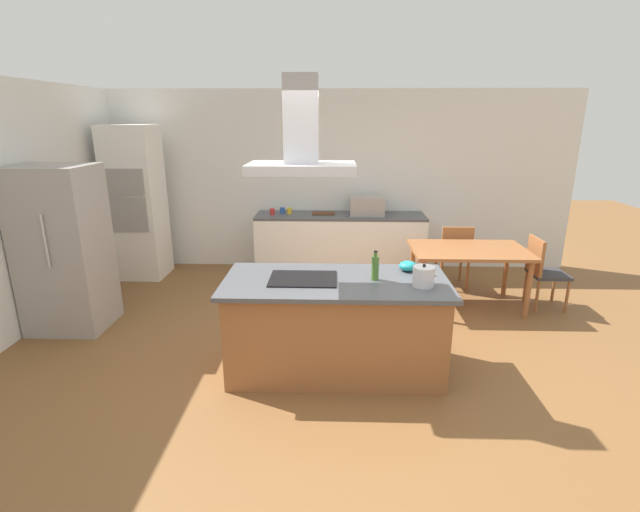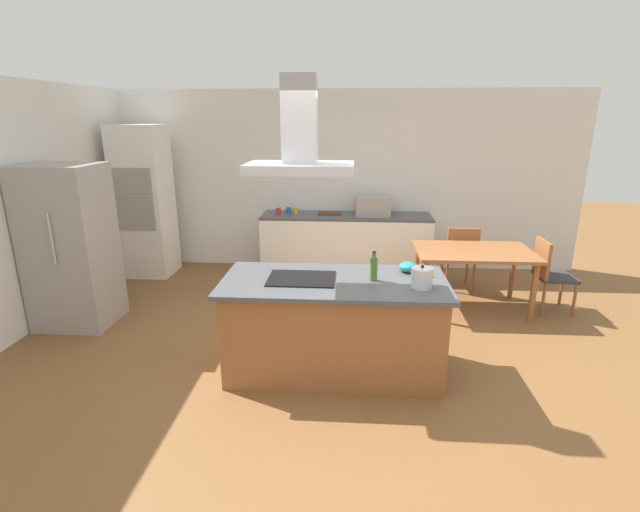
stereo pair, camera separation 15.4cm
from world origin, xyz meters
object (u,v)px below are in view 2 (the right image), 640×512
at_px(range_hood, 300,142).
at_px(tea_kettle, 422,278).
at_px(countertop_microwave, 373,206).
at_px(coffee_mug_red, 278,211).
at_px(chair_at_right_end, 549,271).
at_px(coffee_mug_yellow, 296,211).
at_px(cutting_board, 330,213).
at_px(coffee_mug_blue, 289,210).
at_px(mixing_bowl, 408,267).
at_px(refrigerator, 71,247).
at_px(chair_facing_back_wall, 460,254).
at_px(wall_oven_stack, 145,202).
at_px(cooktop, 302,278).
at_px(dining_table, 474,257).
at_px(olive_oil_bottle, 374,268).

bearing_deg(range_hood, tea_kettle, -7.39).
xyz_separation_m(countertop_microwave, coffee_mug_red, (-1.41, -0.02, -0.09)).
bearing_deg(chair_at_right_end, coffee_mug_yellow, 157.75).
bearing_deg(cutting_board, coffee_mug_blue, 178.18).
height_order(mixing_bowl, refrigerator, refrigerator).
relative_size(cutting_board, chair_facing_back_wall, 0.38).
bearing_deg(wall_oven_stack, chair_at_right_end, -10.89).
distance_m(cooktop, chair_facing_back_wall, 3.01).
distance_m(countertop_microwave, coffee_mug_yellow, 1.16).
bearing_deg(coffee_mug_red, dining_table, -26.05).
height_order(tea_kettle, coffee_mug_red, tea_kettle).
height_order(chair_facing_back_wall, range_hood, range_hood).
xyz_separation_m(refrigerator, chair_facing_back_wall, (4.62, 1.40, -0.40)).
xyz_separation_m(mixing_bowl, coffee_mug_yellow, (-1.38, 2.65, -0.00)).
xyz_separation_m(coffee_mug_red, range_hood, (0.65, -2.86, 1.16)).
distance_m(olive_oil_bottle, range_hood, 1.26).
bearing_deg(coffee_mug_yellow, range_hood, -82.20).
relative_size(cooktop, olive_oil_bottle, 2.23).
xyz_separation_m(tea_kettle, chair_at_right_end, (1.81, 1.73, -0.48)).
bearing_deg(countertop_microwave, coffee_mug_blue, 176.85).
height_order(coffee_mug_blue, wall_oven_stack, wall_oven_stack).
height_order(olive_oil_bottle, refrigerator, refrigerator).
relative_size(chair_facing_back_wall, range_hood, 0.99).
relative_size(chair_facing_back_wall, chair_at_right_end, 1.00).
xyz_separation_m(coffee_mug_yellow, refrigerator, (-2.28, -2.06, -0.03)).
xyz_separation_m(countertop_microwave, chair_facing_back_wall, (1.18, -0.62, -0.53)).
relative_size(olive_oil_bottle, range_hood, 0.30).
distance_m(chair_at_right_end, range_hood, 3.64).
bearing_deg(countertop_microwave, cooktop, -104.73).
bearing_deg(wall_oven_stack, range_hood, -45.45).
relative_size(cutting_board, refrigerator, 0.19).
bearing_deg(coffee_mug_yellow, dining_table, -29.65).
height_order(olive_oil_bottle, wall_oven_stack, wall_oven_stack).
bearing_deg(countertop_microwave, wall_oven_stack, -176.02).
distance_m(tea_kettle, refrigerator, 3.86).
relative_size(cooktop, wall_oven_stack, 0.27).
xyz_separation_m(cooktop, tea_kettle, (1.05, -0.14, 0.08)).
bearing_deg(tea_kettle, coffee_mug_yellow, 115.31).
relative_size(mixing_bowl, coffee_mug_red, 1.89).
bearing_deg(chair_at_right_end, countertop_microwave, 148.52).
distance_m(cooktop, dining_table, 2.52).
relative_size(refrigerator, range_hood, 2.02).
height_order(cooktop, refrigerator, refrigerator).
relative_size(coffee_mug_blue, dining_table, 0.06).
height_order(coffee_mug_blue, range_hood, range_hood).
height_order(countertop_microwave, wall_oven_stack, wall_oven_stack).
distance_m(coffee_mug_blue, chair_facing_back_wall, 2.58).
bearing_deg(coffee_mug_blue, chair_facing_back_wall, -15.71).
distance_m(wall_oven_stack, refrigerator, 1.79).
xyz_separation_m(countertop_microwave, range_hood, (-0.76, -2.88, 1.06)).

